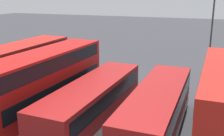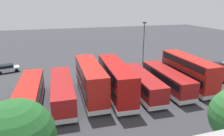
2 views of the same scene
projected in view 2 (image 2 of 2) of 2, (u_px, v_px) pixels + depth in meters
The scene contains 10 objects.
ground_plane at pixel (98, 71), 38.16m from camera, with size 140.00×140.00×0.00m, color #38383D.
bus_double_decker_near_end at pixel (188, 71), 30.41m from camera, with size 2.70×10.71×4.55m.
bus_single_deck_second at pixel (166, 79), 29.48m from camera, with size 2.66×10.81×2.95m.
bus_single_deck_third at pixel (142, 83), 28.05m from camera, with size 2.99×10.69×2.95m.
bus_double_decker_fourth at pixel (116, 80), 27.03m from camera, with size 3.22×11.34×4.55m.
bus_double_decker_fifth at pixel (90, 80), 26.94m from camera, with size 2.85×11.07×4.55m.
bus_single_deck_sixth at pixel (62, 90), 25.72m from camera, with size 2.90×11.54×2.95m.
bus_single_deck_seventh at pixel (30, 94), 24.60m from camera, with size 3.17×11.94×2.95m.
car_hatchback_silver at pixel (7, 68), 37.39m from camera, with size 4.23×2.68×1.43m.
lamp_post_tall at pixel (144, 40), 40.92m from camera, with size 0.70×0.30×8.51m.
Camera 2 is at (8.10, 35.39, 12.04)m, focal length 33.06 mm.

